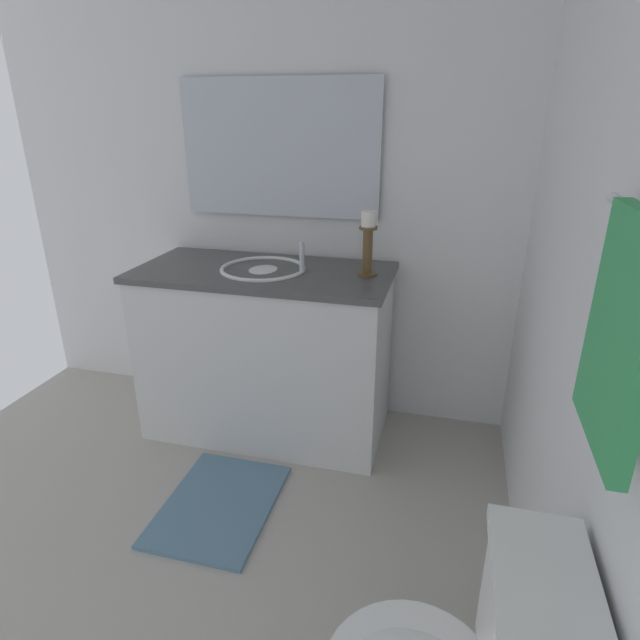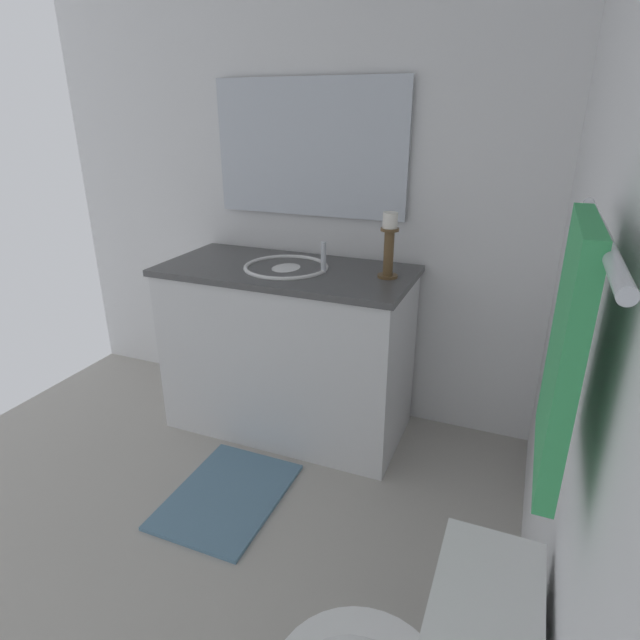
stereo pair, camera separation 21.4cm
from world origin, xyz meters
name	(u,v)px [view 2 (the right image)]	position (x,y,z in m)	size (l,w,h in m)	color
floor	(99,598)	(0.00, 0.00, -0.01)	(3.08, 2.69, 0.02)	#B2ADA3
wall_back	(617,318)	(0.00, 1.34, 1.23)	(3.08, 0.04, 2.45)	white
wall_left	(286,177)	(-1.54, 0.00, 1.23)	(0.04, 2.69, 2.45)	white
vanity_cabinet	(288,349)	(-1.22, 0.15, 0.43)	(0.58, 1.20, 0.85)	silver
sink_basin	(286,276)	(-1.22, 0.15, 0.81)	(0.40, 0.40, 0.24)	white
mirror	(309,149)	(-1.50, 0.15, 1.37)	(0.02, 0.98, 0.63)	silver
candle_holder_tall	(389,244)	(-1.25, 0.63, 1.00)	(0.09, 0.09, 0.29)	brown
towel_bar	(602,234)	(0.12, 1.28, 1.38)	(0.02, 0.02, 0.56)	silver
towel_near_vanity	(565,351)	(0.12, 1.27, 1.21)	(0.28, 0.03, 0.40)	#389E59
bath_mat	(227,495)	(-0.59, 0.15, 0.01)	(0.60, 0.44, 0.02)	slate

